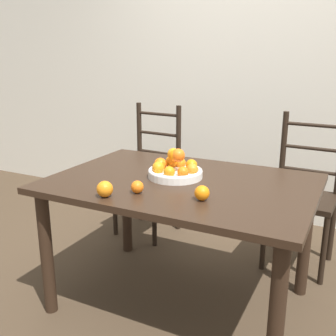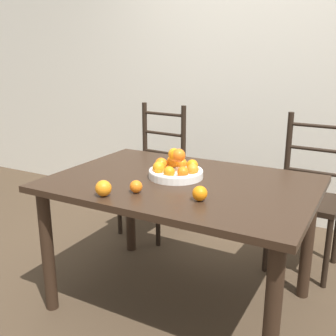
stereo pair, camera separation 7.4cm
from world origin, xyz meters
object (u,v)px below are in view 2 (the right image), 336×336
orange_loose_1 (136,187)px  chair_right (308,199)px  fruit_bowl (176,169)px  chair_left (154,174)px  orange_loose_0 (200,193)px  orange_loose_2 (103,188)px

orange_loose_1 → chair_right: bearing=58.9°
fruit_bowl → orange_loose_1: bearing=-99.1°
chair_left → fruit_bowl: bearing=-47.5°
chair_left → orange_loose_0: bearing=-45.6°
orange_loose_2 → chair_left: 1.31m
orange_loose_1 → chair_left: (-0.54, 1.08, -0.30)m
orange_loose_0 → orange_loose_1: 0.33m
orange_loose_1 → chair_left: 1.25m
fruit_bowl → orange_loose_0: bearing=-45.5°
chair_left → chair_right: size_ratio=1.00×
orange_loose_0 → fruit_bowl: bearing=134.5°
fruit_bowl → chair_right: bearing=51.6°
orange_loose_0 → chair_left: bearing=129.8°
orange_loose_0 → orange_loose_2: bearing=-159.1°
orange_loose_2 → chair_left: (-0.43, 1.20, -0.31)m
fruit_bowl → orange_loose_0: fruit_bowl is taller
orange_loose_2 → chair_right: size_ratio=0.08×
fruit_bowl → orange_loose_2: (-0.16, -0.44, -0.01)m
fruit_bowl → chair_left: (-0.59, 0.76, -0.32)m
orange_loose_1 → orange_loose_2: 0.16m
orange_loose_0 → orange_loose_2: orange_loose_2 is taller
fruit_bowl → chair_right: (0.60, 0.76, -0.32)m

